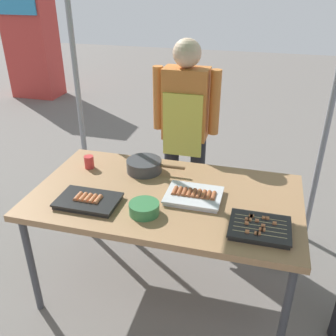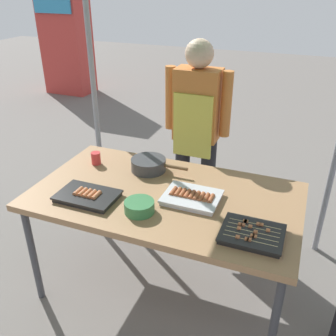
# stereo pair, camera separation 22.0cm
# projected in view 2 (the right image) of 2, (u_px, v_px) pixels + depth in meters

# --- Properties ---
(ground_plane) EXTENTS (18.00, 18.00, 0.00)m
(ground_plane) POSITION_uv_depth(u_px,v_px,m) (165.00, 286.00, 2.58)
(ground_plane) COLOR #66605B
(stall_table) EXTENTS (1.60, 0.90, 0.75)m
(stall_table) POSITION_uv_depth(u_px,v_px,m) (165.00, 201.00, 2.26)
(stall_table) COLOR #9E724C
(stall_table) RESTS_ON ground
(tray_grilled_sausages) EXTENTS (0.33, 0.26, 0.05)m
(tray_grilled_sausages) POSITION_uv_depth(u_px,v_px,m) (192.00, 197.00, 2.16)
(tray_grilled_sausages) COLOR silver
(tray_grilled_sausages) RESTS_ON stall_table
(tray_meat_skewers) EXTENTS (0.31, 0.25, 0.04)m
(tray_meat_skewers) POSITION_uv_depth(u_px,v_px,m) (252.00, 234.00, 1.86)
(tray_meat_skewers) COLOR black
(tray_meat_skewers) RESTS_ON stall_table
(tray_pork_links) EXTENTS (0.35, 0.23, 0.05)m
(tray_pork_links) POSITION_uv_depth(u_px,v_px,m) (87.00, 196.00, 2.18)
(tray_pork_links) COLOR black
(tray_pork_links) RESTS_ON stall_table
(cooking_wok) EXTENTS (0.39, 0.23, 0.08)m
(cooking_wok) POSITION_uv_depth(u_px,v_px,m) (149.00, 164.00, 2.48)
(cooking_wok) COLOR #38383A
(cooking_wok) RESTS_ON stall_table
(condiment_bowl) EXTENTS (0.17, 0.17, 0.07)m
(condiment_bowl) POSITION_uv_depth(u_px,v_px,m) (139.00, 207.00, 2.05)
(condiment_bowl) COLOR #33723F
(condiment_bowl) RESTS_ON stall_table
(drink_cup_near_edge) EXTENTS (0.06, 0.06, 0.09)m
(drink_cup_near_edge) POSITION_uv_depth(u_px,v_px,m) (96.00, 158.00, 2.57)
(drink_cup_near_edge) COLOR red
(drink_cup_near_edge) RESTS_ON stall_table
(vendor_woman) EXTENTS (0.52, 0.22, 1.52)m
(vendor_woman) POSITION_uv_depth(u_px,v_px,m) (197.00, 123.00, 2.88)
(vendor_woman) COLOR black
(vendor_woman) RESTS_ON ground
(neighbor_stall_left) EXTENTS (0.77, 0.54, 1.92)m
(neighbor_stall_left) POSITION_uv_depth(u_px,v_px,m) (66.00, 36.00, 6.39)
(neighbor_stall_left) COLOR #BF3833
(neighbor_stall_left) RESTS_ON ground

